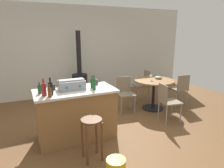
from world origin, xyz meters
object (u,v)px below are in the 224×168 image
at_px(kitchen_island, 76,114).
at_px(bottle_0, 92,83).
at_px(bottle_5, 44,89).
at_px(bottle_1, 40,89).
at_px(toolbox, 72,85).
at_px(wood_stove, 80,82).
at_px(cup_0, 96,82).
at_px(dining_table, 154,87).
at_px(bottle_3, 94,84).
at_px(plastic_bucket, 116,167).
at_px(wine_glass, 151,76).
at_px(serving_bowl, 158,77).
at_px(cup_1, 53,87).
at_px(folding_chair_near, 167,100).
at_px(folding_chair_far, 180,87).
at_px(wooden_stool, 92,131).
at_px(bottle_2, 50,92).
at_px(folding_chair_right, 125,91).
at_px(bottle_4, 51,88).
at_px(folding_chair_left, 143,83).

distance_m(kitchen_island, bottle_0, 0.63).
bearing_deg(bottle_5, bottle_1, 107.61).
bearing_deg(toolbox, wood_stove, 71.15).
bearing_deg(cup_0, bottle_0, -127.48).
bearing_deg(dining_table, bottle_3, -157.99).
bearing_deg(bottle_1, plastic_bucket, -58.27).
xyz_separation_m(bottle_5, plastic_bucket, (0.74, -1.12, -0.91)).
relative_size(wine_glass, serving_bowl, 0.80).
bearing_deg(kitchen_island, cup_1, 155.43).
distance_m(folding_chair_near, folding_chair_far, 1.13).
bearing_deg(bottle_1, wooden_stool, -51.76).
bearing_deg(toolbox, wine_glass, 15.36).
relative_size(bottle_0, bottle_3, 0.87).
distance_m(folding_chair_near, cup_1, 2.38).
relative_size(cup_0, serving_bowl, 0.60).
bearing_deg(cup_1, wood_stove, 62.99).
distance_m(bottle_1, wine_glass, 2.71).
xyz_separation_m(folding_chair_near, cup_0, (-1.50, 0.33, 0.48)).
height_order(bottle_0, serving_bowl, bottle_0).
xyz_separation_m(folding_chair_far, serving_bowl, (-0.57, 0.19, 0.28)).
bearing_deg(cup_0, bottle_2, -156.05).
height_order(bottle_2, bottle_5, bottle_5).
distance_m(kitchen_island, wine_glass, 2.19).
bearing_deg(cup_0, folding_chair_near, -12.43).
height_order(folding_chair_near, bottle_5, bottle_5).
xyz_separation_m(bottle_0, wine_glass, (1.74, 0.63, -0.15)).
bearing_deg(folding_chair_right, bottle_4, -153.45).
xyz_separation_m(kitchen_island, folding_chair_far, (2.90, 0.48, 0.05)).
xyz_separation_m(wooden_stool, wine_glass, (2.02, 1.37, 0.39)).
relative_size(bottle_0, bottle_1, 1.25).
height_order(toolbox, plastic_bucket, toolbox).
bearing_deg(folding_chair_right, bottle_2, -151.54).
bearing_deg(folding_chair_left, toolbox, -151.32).
distance_m(kitchen_island, dining_table, 2.25).
bearing_deg(folding_chair_near, toolbox, 174.64).
bearing_deg(wine_glass, serving_bowl, 12.20).
bearing_deg(kitchen_island, bottle_5, -166.52).
relative_size(kitchen_island, bottle_5, 5.00).
xyz_separation_m(kitchen_island, bottle_4, (-0.43, -0.14, 0.57)).
distance_m(folding_chair_left, bottle_2, 3.22).
distance_m(folding_chair_near, wine_glass, 0.86).
relative_size(dining_table, toolbox, 2.14).
height_order(folding_chair_left, cup_1, cup_1).
bearing_deg(bottle_3, wooden_stool, -113.72).
xyz_separation_m(folding_chair_right, bottle_0, (-1.12, -0.81, 0.52)).
xyz_separation_m(folding_chair_near, bottle_0, (-1.65, 0.13, 0.51)).
distance_m(bottle_1, bottle_2, 0.30).
bearing_deg(bottle_2, plastic_bucket, -56.61).
bearing_deg(cup_1, toolbox, -22.37).
height_order(folding_chair_far, wood_stove, wood_stove).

